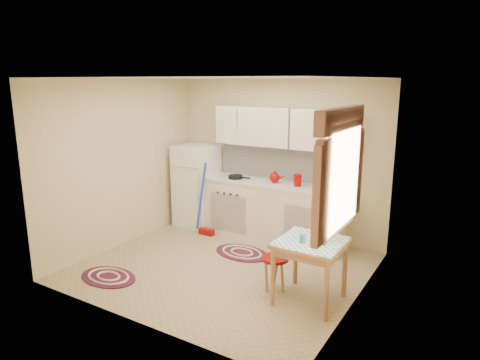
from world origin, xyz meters
name	(u,v)px	position (x,y,z in m)	size (l,w,h in m)	color
room_shell	(242,149)	(0.16, 0.24, 1.60)	(3.64, 3.60, 2.52)	tan
fridge	(197,186)	(-1.36, 1.25, 0.70)	(0.65, 0.60, 1.40)	white
broom	(206,199)	(-0.91, 0.90, 0.60)	(0.28, 0.12, 1.20)	blue
base_cabinets	(271,212)	(0.07, 1.30, 0.44)	(2.25, 0.60, 0.88)	silver
countertop	(272,184)	(0.07, 1.30, 0.90)	(2.27, 0.62, 0.04)	beige
frying_pan	(235,177)	(-0.57, 1.25, 0.94)	(0.23, 0.23, 0.05)	black
red_kettle	(275,177)	(0.11, 1.30, 1.01)	(0.18, 0.16, 0.18)	#850504
red_canister	(298,181)	(0.50, 1.30, 1.00)	(0.12, 0.12, 0.16)	#850504
table	(310,271)	(1.34, -0.24, 0.36)	(0.72, 0.72, 0.72)	tan
stool	(275,274)	(0.89, -0.21, 0.21)	(0.33, 0.33, 0.42)	#850504
coffee_pot	(325,228)	(1.46, -0.12, 0.87)	(0.15, 0.13, 0.29)	teal
mug	(302,239)	(1.29, -0.34, 0.77)	(0.07, 0.07, 0.10)	teal
rug_center	(242,253)	(-0.02, 0.53, 0.01)	(0.85, 0.57, 0.02)	maroon
rug_left	(108,277)	(-1.08, -1.03, 0.01)	(0.81, 0.54, 0.02)	maroon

